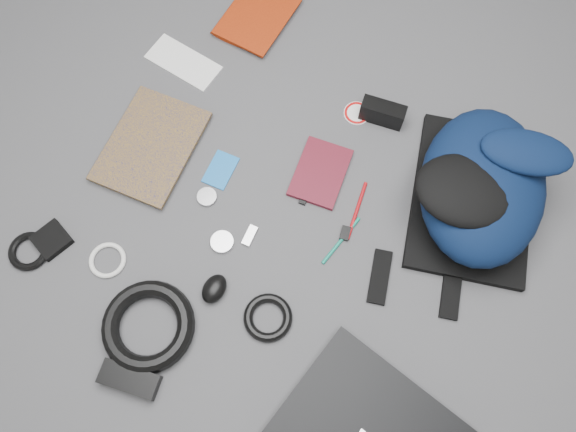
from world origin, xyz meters
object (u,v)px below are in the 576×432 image
Objects in this scene: comic_book at (115,132)px; pouch at (52,240)px; backpack at (482,186)px; compact_camera at (382,113)px; mouse at (214,289)px; power_brick at (130,379)px; dvd_case at (320,173)px; textbook_red at (232,4)px.

pouch is at bearing -89.80° from comic_book.
backpack is 1.55× the size of comic_book.
backpack is 0.31m from compact_camera.
backpack is 0.91m from comic_book.
comic_book reaches higher than pouch.
comic_book is 0.68m from compact_camera.
mouse reaches higher than power_brick.
backpack is at bearing 45.63° from power_brick.
comic_book is at bearing -179.48° from backpack.
power_brick is (-0.03, -0.26, -0.00)m from mouse.
backpack is 1.02m from pouch.
pouch is (-0.46, -0.74, -0.02)m from compact_camera.
pouch is (-0.42, -0.52, 0.00)m from dvd_case.
compact_camera reaches higher than comic_book.
backpack reaches higher than textbook_red.
mouse reaches higher than textbook_red.
power_brick reaches higher than dvd_case.
compact_camera is at bearing 65.51° from power_brick.
pouch is at bearing -161.96° from backpack.
compact_camera reaches higher than dvd_case.
pouch is (-0.36, 0.13, -0.01)m from power_brick.
dvd_case is 2.35× the size of mouse.
compact_camera is (-0.30, 0.06, -0.06)m from backpack.
power_brick reaches higher than pouch.
compact_camera is 1.57× the size of mouse.
backpack reaches higher than pouch.
compact_camera is 0.87× the size of power_brick.
compact_camera reaches higher than power_brick.
mouse is (0.46, -0.17, 0.01)m from comic_book.
backpack is 0.38m from dvd_case.
dvd_case is (-0.34, -0.16, -0.09)m from backpack.
pouch is at bearing -138.60° from compact_camera.
comic_book is at bearing -157.34° from compact_camera.
textbook_red is at bearing 157.12° from compact_camera.
dvd_case is at bearing -178.93° from backpack.
compact_camera reaches higher than mouse.
backpack reaches higher than dvd_case.
compact_camera is (0.53, -0.06, 0.02)m from textbook_red.
pouch is at bearing 141.74° from power_brick.
comic_book is at bearing 152.55° from mouse.
comic_book is 2.54× the size of compact_camera.
textbook_red is at bearing 148.18° from backpack.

